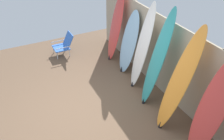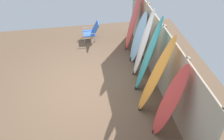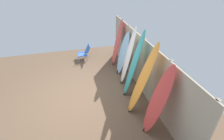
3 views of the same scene
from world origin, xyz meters
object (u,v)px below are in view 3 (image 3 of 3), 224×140
at_px(surfboard_white_2, 128,57).
at_px(surfboard_red_5, 158,101).
at_px(surfboard_skyblue_1, 123,54).
at_px(surfboard_orange_4, 142,80).
at_px(surfboard_red_0, 117,43).
at_px(surfboard_teal_3, 133,65).
at_px(beach_chair, 85,52).

distance_m(surfboard_white_2, surfboard_red_5, 2.21).
xyz_separation_m(surfboard_skyblue_1, surfboard_orange_4, (2.15, -0.16, 0.23)).
relative_size(surfboard_white_2, surfboard_red_5, 1.11).
bearing_deg(surfboard_red_0, surfboard_white_2, -1.29).
bearing_deg(surfboard_teal_3, surfboard_red_5, 1.29).
xyz_separation_m(surfboard_orange_4, surfboard_red_5, (0.75, 0.08, -0.11)).
height_order(surfboard_white_2, surfboard_orange_4, surfboard_orange_4).
height_order(surfboard_red_0, surfboard_orange_4, surfboard_orange_4).
bearing_deg(surfboard_red_5, surfboard_teal_3, -178.71).
bearing_deg(beach_chair, surfboard_teal_3, 7.38).
bearing_deg(surfboard_orange_4, beach_chair, -163.66).
relative_size(surfboard_skyblue_1, surfboard_orange_4, 0.78).
height_order(surfboard_skyblue_1, surfboard_white_2, surfboard_white_2).
height_order(surfboard_red_5, beach_chair, surfboard_red_5).
relative_size(surfboard_orange_4, beach_chair, 3.38).
height_order(surfboard_skyblue_1, surfboard_orange_4, surfboard_orange_4).
distance_m(surfboard_teal_3, surfboard_orange_4, 0.78).
height_order(surfboard_skyblue_1, beach_chair, surfboard_skyblue_1).
bearing_deg(surfboard_skyblue_1, surfboard_red_5, -1.54).
relative_size(surfboard_red_0, surfboard_white_2, 0.92).
bearing_deg(beach_chair, surfboard_orange_4, 2.68).
distance_m(surfboard_skyblue_1, beach_chair, 2.12).
bearing_deg(beach_chair, surfboard_red_5, 1.04).
bearing_deg(surfboard_teal_3, surfboard_orange_4, -3.49).
relative_size(surfboard_white_2, surfboard_teal_3, 0.95).
bearing_deg(surfboard_red_5, surfboard_skyblue_1, 178.46).
height_order(surfboard_white_2, surfboard_red_5, surfboard_white_2).
bearing_deg(surfboard_skyblue_1, surfboard_orange_4, -4.25).
xyz_separation_m(surfboard_skyblue_1, surfboard_red_5, (2.90, -0.08, 0.12)).
height_order(surfboard_red_0, surfboard_skyblue_1, surfboard_red_0).
height_order(surfboard_red_0, surfboard_teal_3, surfboard_teal_3).
distance_m(surfboard_red_5, beach_chair, 4.72).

